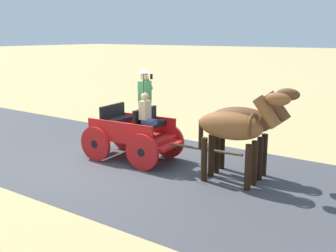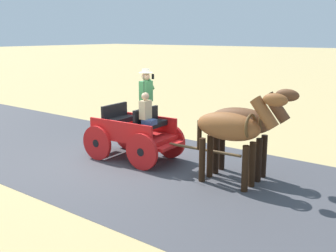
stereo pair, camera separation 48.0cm
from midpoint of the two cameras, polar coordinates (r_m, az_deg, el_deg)
name	(u,v)px [view 1 (the left image)]	position (r m, az deg, el deg)	size (l,w,h in m)	color
ground_plane	(120,161)	(11.18, -7.97, -4.98)	(200.00, 200.00, 0.00)	tan
road_surface	(120,161)	(11.18, -7.97, -4.96)	(6.01, 160.00, 0.01)	#424247
horse_drawn_carriage	(135,131)	(11.09, -5.95, -0.70)	(1.57, 4.52, 2.50)	red
horse_near_side	(246,122)	(9.83, 9.56, 0.49)	(0.72, 2.14, 2.21)	brown
horse_off_side	(234,128)	(9.18, 7.90, -0.33)	(0.62, 2.13, 2.21)	brown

